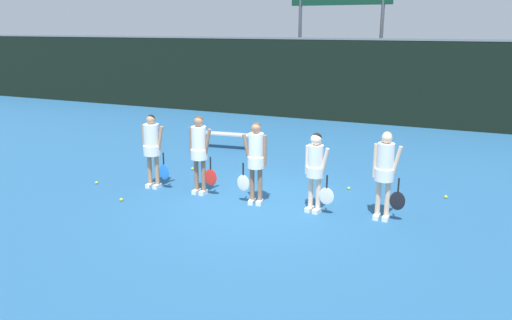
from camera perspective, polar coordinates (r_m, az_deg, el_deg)
The scene contains 14 objects.
ground_plane at distance 10.73m, azimuth -0.09°, elevation -4.80°, with size 140.00×140.00×0.00m, color #235684.
fence_windscreen at distance 19.63m, azimuth 11.73°, elevation 8.84°, with size 60.00×0.08×3.21m.
scoreboard at distance 21.05m, azimuth 9.65°, elevation 17.23°, with size 4.09×0.15×5.70m.
bench_courtside at distance 15.22m, azimuth -2.99°, elevation 2.80°, with size 2.05×0.57×0.48m.
player_0 at distance 11.64m, azimuth -11.77°, elevation 1.69°, with size 0.67×0.40×1.71m.
player_1 at distance 11.02m, azimuth -6.49°, elevation 1.32°, with size 0.66×0.38×1.76m.
player_2 at distance 10.32m, azimuth -0.03°, elevation 0.37°, with size 0.63×0.36×1.75m.
player_3 at distance 9.94m, azimuth 6.83°, elevation -0.69°, with size 0.64×0.36×1.63m.
player_4 at distance 9.79m, azimuth 14.54°, elevation -0.96°, with size 0.66×0.37×1.74m.
tennis_ball_0 at distance 13.15m, azimuth -7.27°, elevation -0.99°, with size 0.07×0.07×0.07m, color #CCE033.
tennis_ball_1 at distance 12.48m, azimuth -17.76°, elevation -2.48°, with size 0.07×0.07×0.07m, color #CCE033.
tennis_ball_2 at distance 11.68m, azimuth 20.88°, elevation -3.96°, with size 0.07×0.07×0.07m, color #CCE033.
tennis_ball_3 at distance 11.69m, azimuth 10.56°, elevation -3.19°, with size 0.07×0.07×0.07m, color #CCE033.
tennis_ball_4 at distance 11.14m, azimuth -15.14°, elevation -4.39°, with size 0.07×0.07×0.07m, color #CCE033.
Camera 1 is at (4.06, -9.23, 3.65)m, focal length 35.00 mm.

